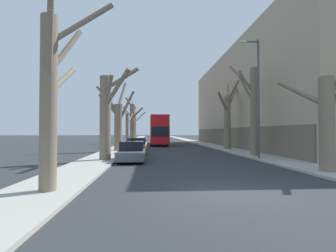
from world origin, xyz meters
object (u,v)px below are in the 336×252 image
object	(u,v)px
double_decker_bus	(159,129)
lamp_post	(257,93)
street_tree_right_2	(228,117)
parked_car_2	(139,144)
street_tree_right_0	(327,117)
parked_car_1	(136,147)
street_tree_left_0	(52,92)
street_tree_left_4	(132,121)
street_tree_left_2	(118,121)
parked_car_0	(132,152)
street_tree_left_1	(107,114)
street_tree_right_1	(253,108)
street_tree_left_3	(127,127)
street_tree_left_5	(134,125)

from	to	relation	value
double_decker_bus	lamp_post	distance (m)	22.39
street_tree_right_2	double_decker_bus	size ratio (longest dim) A/B	0.73
street_tree_right_2	parked_car_2	distance (m)	10.29
street_tree_right_0	lamp_post	size ratio (longest dim) A/B	0.77
parked_car_1	lamp_post	bearing A→B (deg)	-30.54
street_tree_left_0	street_tree_right_2	xyz separation A→B (m)	(11.80, 19.79, 0.32)
street_tree_left_4	lamp_post	size ratio (longest dim) A/B	0.91
street_tree_right_2	parked_car_2	bearing A→B (deg)	177.61
street_tree_left_2	parked_car_0	size ratio (longest dim) A/B	1.68
street_tree_left_1	street_tree_right_2	xyz separation A→B (m)	(11.56, 10.38, 0.39)
street_tree_left_4	street_tree_right_1	world-z (taller)	street_tree_left_4
street_tree_right_1	parked_car_2	distance (m)	13.01
street_tree_left_3	parked_car_1	size ratio (longest dim) A/B	1.42
parked_car_1	street_tree_left_1	bearing A→B (deg)	-106.93
street_tree_left_0	street_tree_left_3	xyz separation A→B (m)	(0.03, 27.70, -0.67)
street_tree_left_1	street_tree_right_1	bearing A→B (deg)	13.16
street_tree_left_2	street_tree_left_3	xyz separation A→B (m)	(0.16, 9.38, -0.49)
street_tree_left_5	double_decker_bus	size ratio (longest dim) A/B	0.67
street_tree_right_0	parked_car_1	size ratio (longest dim) A/B	1.67
street_tree_left_2	parked_car_0	world-z (taller)	street_tree_left_2
street_tree_right_0	double_decker_bus	distance (m)	28.64
street_tree_left_1	street_tree_left_3	world-z (taller)	street_tree_left_1
street_tree_left_5	street_tree_right_2	size ratio (longest dim) A/B	0.92
street_tree_left_1	street_tree_left_3	size ratio (longest dim) A/B	1.13
double_decker_bus	parked_car_1	world-z (taller)	double_decker_bus
parked_car_0	street_tree_left_4	bearing A→B (deg)	93.83
street_tree_left_5	parked_car_2	world-z (taller)	street_tree_left_5
street_tree_right_0	street_tree_right_1	size ratio (longest dim) A/B	0.86
parked_car_2	street_tree_left_2	bearing A→B (deg)	-138.11
lamp_post	street_tree_left_1	bearing A→B (deg)	-178.15
street_tree_right_1	street_tree_left_5	bearing A→B (deg)	108.87
street_tree_left_5	parked_car_1	distance (m)	31.24
street_tree_left_0	street_tree_right_2	bearing A→B (deg)	59.19
street_tree_left_0	street_tree_left_1	bearing A→B (deg)	88.50
street_tree_left_3	double_decker_bus	distance (m)	5.61
street_tree_left_5	street_tree_right_2	bearing A→B (deg)	-65.71
street_tree_left_4	street_tree_right_0	world-z (taller)	street_tree_left_4
double_decker_bus	lamp_post	world-z (taller)	lamp_post
street_tree_left_2	street_tree_right_2	world-z (taller)	street_tree_right_2
street_tree_left_0	street_tree_left_4	bearing A→B (deg)	89.82
street_tree_left_3	street_tree_left_4	world-z (taller)	street_tree_left_4
lamp_post	street_tree_left_4	bearing A→B (deg)	111.70
street_tree_left_1	street_tree_right_1	xyz separation A→B (m)	(11.32, 2.65, 0.69)
street_tree_right_1	double_decker_bus	distance (m)	20.32
street_tree_left_0	street_tree_right_1	world-z (taller)	street_tree_right_1
street_tree_right_2	parked_car_2	size ratio (longest dim) A/B	1.95
street_tree_left_3	lamp_post	world-z (taller)	lamp_post
street_tree_left_1	parked_car_2	world-z (taller)	street_tree_left_1
street_tree_left_1	street_tree_left_3	distance (m)	18.29
parked_car_2	lamp_post	world-z (taller)	lamp_post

